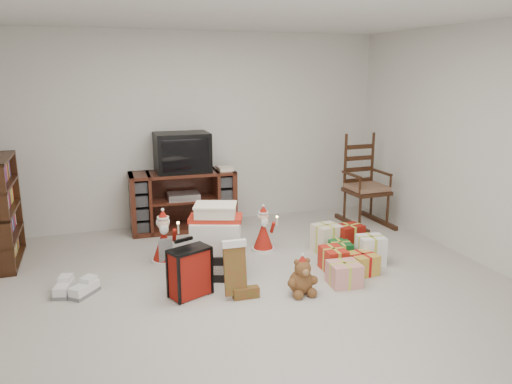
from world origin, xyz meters
TOP-DOWN VIEW (x-y plane):
  - room at (0.00, 0.00)m, footprint 5.01×5.01m
  - tv_stand at (-0.28, 2.23)m, footprint 1.34×0.52m
  - bookshelf at (-2.31, 1.70)m, footprint 0.31×0.93m
  - rocking_chair at (2.07, 1.73)m, footprint 0.53×0.84m
  - gift_pile at (-0.24, 0.64)m, footprint 0.68×0.58m
  - red_suitcase at (-0.59, 0.24)m, footprint 0.40×0.31m
  - stocking at (-0.21, 0.08)m, footprint 0.26×0.12m
  - teddy_bear at (0.38, -0.04)m, footprint 0.23×0.20m
  - santa_figurine at (0.43, 1.14)m, footprint 0.26×0.25m
  - mrs_claus_figurine at (-0.69, 1.15)m, footprint 0.29×0.27m
  - sneaker_pair at (-1.60, 0.62)m, footprint 0.45×0.33m
  - gift_cluster at (1.13, 0.47)m, footprint 0.77×1.13m
  - crt_television at (-0.26, 2.25)m, footprint 0.67×0.49m

SIDE VIEW (x-z plane):
  - sneaker_pair at x=-1.60m, z-range 0.00..0.11m
  - gift_cluster at x=1.13m, z-range 0.00..0.26m
  - teddy_bear at x=0.38m, z-range -0.02..0.32m
  - santa_figurine at x=0.43m, z-range -0.06..0.47m
  - mrs_claus_figurine at x=-0.69m, z-range -0.07..0.52m
  - red_suitcase at x=-0.59m, z-range -0.04..0.50m
  - stocking at x=-0.21m, z-range 0.00..0.55m
  - gift_pile at x=-0.24m, z-range -0.04..0.67m
  - tv_stand at x=-0.28m, z-range 0.00..0.76m
  - rocking_chair at x=2.07m, z-range -0.20..1.05m
  - bookshelf at x=-2.31m, z-range -0.02..1.12m
  - crt_television at x=-0.26m, z-range 0.76..1.25m
  - room at x=0.00m, z-range -0.01..2.51m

